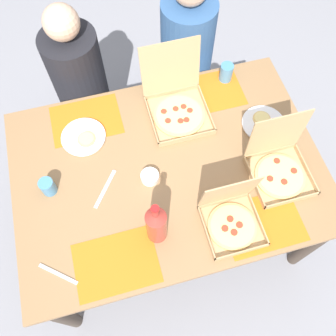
% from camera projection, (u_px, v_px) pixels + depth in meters
% --- Properties ---
extents(ground_plane, '(6.00, 6.00, 0.00)m').
position_uv_depth(ground_plane, '(168.00, 218.00, 2.46)').
color(ground_plane, gray).
extents(dining_table, '(1.51, 1.07, 0.75)m').
position_uv_depth(dining_table, '(168.00, 177.00, 1.88)').
color(dining_table, '#3F3328').
rests_on(dining_table, ground_plane).
extents(placemat_near_left, '(0.36, 0.26, 0.00)m').
position_uv_depth(placemat_near_left, '(116.00, 263.00, 1.59)').
color(placemat_near_left, orange).
rests_on(placemat_near_left, dining_table).
extents(placemat_near_right, '(0.36, 0.26, 0.00)m').
position_uv_depth(placemat_near_right, '(262.00, 223.00, 1.67)').
color(placemat_near_right, orange).
rests_on(placemat_near_right, dining_table).
extents(placemat_far_left, '(0.36, 0.26, 0.00)m').
position_uv_depth(placemat_far_left, '(86.00, 120.00, 1.92)').
color(placemat_far_left, orange).
rests_on(placemat_far_left, dining_table).
extents(placemat_far_right, '(0.36, 0.26, 0.00)m').
position_uv_depth(placemat_far_right, '(209.00, 92.00, 2.00)').
color(placemat_far_right, orange).
rests_on(placemat_far_right, dining_table).
extents(pizza_box_corner_left, '(0.31, 0.35, 0.34)m').
position_uv_depth(pizza_box_corner_left, '(177.00, 105.00, 1.90)').
color(pizza_box_corner_left, tan).
rests_on(pizza_box_corner_left, dining_table).
extents(pizza_box_center, '(0.25, 0.26, 0.29)m').
position_uv_depth(pizza_box_center, '(231.00, 219.00, 1.63)').
color(pizza_box_center, tan).
rests_on(pizza_box_center, dining_table).
extents(pizza_box_edge_far, '(0.28, 0.29, 0.31)m').
position_uv_depth(pizza_box_edge_far, '(279.00, 167.00, 1.74)').
color(pizza_box_edge_far, tan).
rests_on(pizza_box_edge_far, dining_table).
extents(plate_far_left, '(0.22, 0.22, 0.03)m').
position_uv_depth(plate_far_left, '(263.00, 123.00, 1.90)').
color(plate_far_left, white).
rests_on(plate_far_left, dining_table).
extents(plate_near_right, '(0.23, 0.23, 0.03)m').
position_uv_depth(plate_near_right, '(84.00, 137.00, 1.86)').
color(plate_near_right, white).
rests_on(plate_near_right, dining_table).
extents(soda_bottle, '(0.09, 0.09, 0.32)m').
position_uv_depth(soda_bottle, '(156.00, 224.00, 1.53)').
color(soda_bottle, '#B2382D').
rests_on(soda_bottle, dining_table).
extents(cup_red, '(0.07, 0.07, 0.09)m').
position_uv_depth(cup_red, '(48.00, 187.00, 1.70)').
color(cup_red, teal).
rests_on(cup_red, dining_table).
extents(cup_spare, '(0.07, 0.07, 0.10)m').
position_uv_depth(cup_spare, '(226.00, 72.00, 2.00)').
color(cup_spare, teal).
rests_on(cup_spare, dining_table).
extents(condiment_bowl, '(0.09, 0.09, 0.04)m').
position_uv_depth(condiment_bowl, '(150.00, 177.00, 1.75)').
color(condiment_bowl, white).
rests_on(condiment_bowl, dining_table).
extents(knife_by_far_left, '(0.14, 0.18, 0.00)m').
position_uv_depth(knife_by_far_left, '(105.00, 189.00, 1.74)').
color(knife_by_far_left, '#B7B7BC').
rests_on(knife_by_far_left, dining_table).
extents(fork_by_far_right, '(0.16, 0.13, 0.00)m').
position_uv_depth(fork_by_far_right, '(58.00, 274.00, 1.56)').
color(fork_by_far_right, '#B7B7BC').
rests_on(fork_by_far_right, dining_table).
extents(diner_left_seat, '(0.32, 0.32, 1.13)m').
position_uv_depth(diner_left_seat, '(83.00, 90.00, 2.31)').
color(diner_left_seat, black).
rests_on(diner_left_seat, ground_plane).
extents(diner_right_seat, '(0.32, 0.32, 1.19)m').
position_uv_depth(diner_right_seat, '(186.00, 64.00, 2.37)').
color(diner_right_seat, '#33598C').
rests_on(diner_right_seat, ground_plane).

